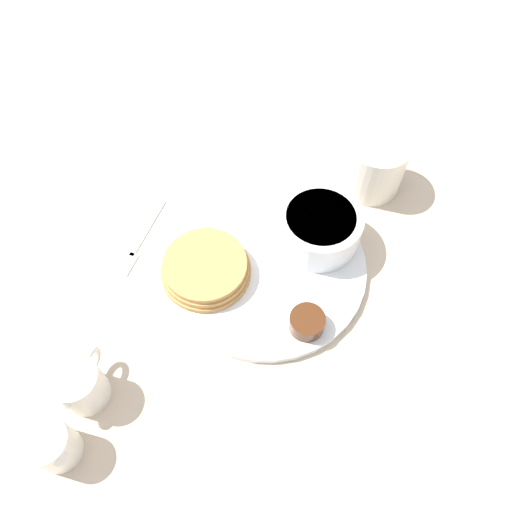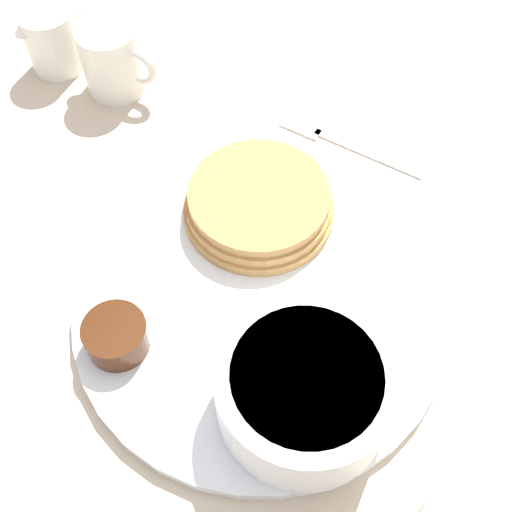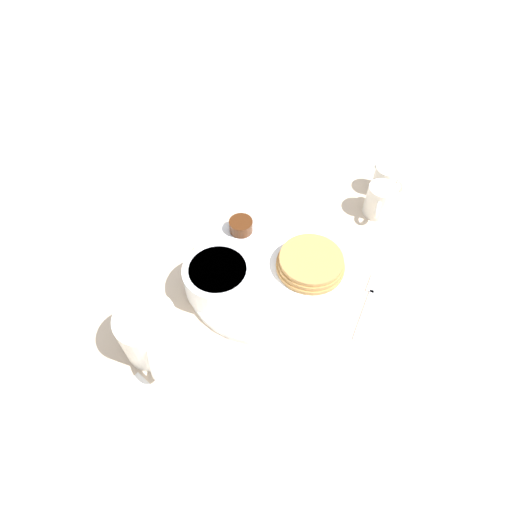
{
  "view_description": "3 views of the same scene",
  "coord_description": "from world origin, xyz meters",
  "px_view_note": "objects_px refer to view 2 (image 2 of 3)",
  "views": [
    {
      "loc": [
        -0.1,
        0.33,
        0.6
      ],
      "look_at": [
        0.01,
        0.01,
        0.05
      ],
      "focal_mm": 35.0,
      "sensor_mm": 36.0,
      "label": 1
    },
    {
      "loc": [
        -0.21,
        -0.11,
        0.43
      ],
      "look_at": [
        0.02,
        0.01,
        0.04
      ],
      "focal_mm": 45.0,
      "sensor_mm": 36.0,
      "label": 2
    },
    {
      "loc": [
        0.15,
        -0.39,
        0.58
      ],
      "look_at": [
        -0.02,
        0.0,
        0.04
      ],
      "focal_mm": 28.0,
      "sensor_mm": 36.0,
      "label": 3
    }
  ],
  "objects_px": {
    "creamer_pitcher_near": "(113,59)",
    "fork": "(334,139)",
    "bowl": "(304,389)",
    "creamer_pitcher_far": "(53,39)",
    "plate": "(261,305)"
  },
  "relations": [
    {
      "from": "fork",
      "to": "creamer_pitcher_near",
      "type": "bearing_deg",
      "value": 99.86
    },
    {
      "from": "plate",
      "to": "creamer_pitcher_near",
      "type": "relative_size",
      "value": 3.35
    },
    {
      "from": "plate",
      "to": "creamer_pitcher_far",
      "type": "bearing_deg",
      "value": 64.47
    },
    {
      "from": "creamer_pitcher_near",
      "to": "bowl",
      "type": "bearing_deg",
      "value": -124.46
    },
    {
      "from": "bowl",
      "to": "creamer_pitcher_near",
      "type": "distance_m",
      "value": 0.36
    },
    {
      "from": "creamer_pitcher_near",
      "to": "fork",
      "type": "xyz_separation_m",
      "value": [
        0.04,
        -0.21,
        -0.03
      ]
    },
    {
      "from": "creamer_pitcher_far",
      "to": "fork",
      "type": "height_order",
      "value": "creamer_pitcher_far"
    },
    {
      "from": "bowl",
      "to": "creamer_pitcher_far",
      "type": "relative_size",
      "value": 1.61
    },
    {
      "from": "plate",
      "to": "creamer_pitcher_far",
      "type": "relative_size",
      "value": 3.9
    },
    {
      "from": "creamer_pitcher_near",
      "to": "creamer_pitcher_far",
      "type": "bearing_deg",
      "value": 91.86
    },
    {
      "from": "creamer_pitcher_near",
      "to": "fork",
      "type": "height_order",
      "value": "creamer_pitcher_near"
    },
    {
      "from": "fork",
      "to": "bowl",
      "type": "bearing_deg",
      "value": -160.23
    },
    {
      "from": "creamer_pitcher_far",
      "to": "bowl",
      "type": "bearing_deg",
      "value": -118.89
    },
    {
      "from": "bowl",
      "to": "plate",
      "type": "bearing_deg",
      "value": 47.59
    },
    {
      "from": "plate",
      "to": "creamer_pitcher_near",
      "type": "xyz_separation_m",
      "value": [
        0.15,
        0.24,
        0.03
      ]
    }
  ]
}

